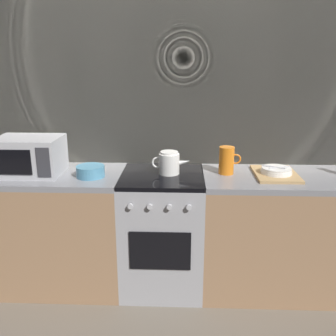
{
  "coord_description": "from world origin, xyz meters",
  "views": [
    {
      "loc": [
        0.14,
        -2.56,
        1.71
      ],
      "look_at": [
        0.04,
        0.0,
        0.95
      ],
      "focal_mm": 39.7,
      "sensor_mm": 36.0,
      "label": 1
    }
  ],
  "objects_px": {
    "stove_unit": "(162,231)",
    "microwave": "(29,156)",
    "mixing_bowl": "(91,171)",
    "dish_pile": "(276,172)",
    "pitcher": "(227,160)",
    "kettle": "(169,163)"
  },
  "relations": [
    {
      "from": "stove_unit",
      "to": "microwave",
      "type": "xyz_separation_m",
      "value": [
        -0.96,
        -0.02,
        0.59
      ]
    },
    {
      "from": "mixing_bowl",
      "to": "dish_pile",
      "type": "bearing_deg",
      "value": 3.37
    },
    {
      "from": "stove_unit",
      "to": "pitcher",
      "type": "bearing_deg",
      "value": 5.5
    },
    {
      "from": "microwave",
      "to": "pitcher",
      "type": "distance_m",
      "value": 1.43
    },
    {
      "from": "dish_pile",
      "to": "kettle",
      "type": "bearing_deg",
      "value": 178.66
    },
    {
      "from": "pitcher",
      "to": "dish_pile",
      "type": "height_order",
      "value": "pitcher"
    },
    {
      "from": "stove_unit",
      "to": "pitcher",
      "type": "xyz_separation_m",
      "value": [
        0.47,
        0.04,
        0.55
      ]
    },
    {
      "from": "pitcher",
      "to": "stove_unit",
      "type": "bearing_deg",
      "value": -174.5
    },
    {
      "from": "mixing_bowl",
      "to": "dish_pile",
      "type": "height_order",
      "value": "mixing_bowl"
    },
    {
      "from": "mixing_bowl",
      "to": "pitcher",
      "type": "relative_size",
      "value": 1.0
    },
    {
      "from": "stove_unit",
      "to": "kettle",
      "type": "height_order",
      "value": "kettle"
    },
    {
      "from": "stove_unit",
      "to": "kettle",
      "type": "xyz_separation_m",
      "value": [
        0.05,
        0.03,
        0.53
      ]
    },
    {
      "from": "microwave",
      "to": "dish_pile",
      "type": "distance_m",
      "value": 1.78
    },
    {
      "from": "pitcher",
      "to": "dish_pile",
      "type": "distance_m",
      "value": 0.36
    },
    {
      "from": "microwave",
      "to": "pitcher",
      "type": "relative_size",
      "value": 2.3
    },
    {
      "from": "stove_unit",
      "to": "mixing_bowl",
      "type": "distance_m",
      "value": 0.71
    },
    {
      "from": "kettle",
      "to": "mixing_bowl",
      "type": "bearing_deg",
      "value": -170.23
    },
    {
      "from": "microwave",
      "to": "pitcher",
      "type": "xyz_separation_m",
      "value": [
        1.42,
        0.06,
        -0.03
      ]
    },
    {
      "from": "stove_unit",
      "to": "mixing_bowl",
      "type": "xyz_separation_m",
      "value": [
        -0.51,
        -0.07,
        0.49
      ]
    },
    {
      "from": "stove_unit",
      "to": "microwave",
      "type": "bearing_deg",
      "value": -178.95
    },
    {
      "from": "kettle",
      "to": "dish_pile",
      "type": "distance_m",
      "value": 0.77
    },
    {
      "from": "mixing_bowl",
      "to": "dish_pile",
      "type": "relative_size",
      "value": 0.5
    }
  ]
}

